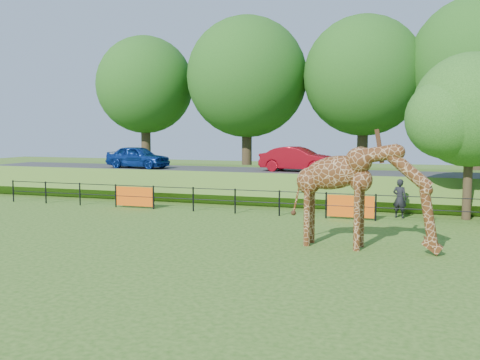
{
  "coord_description": "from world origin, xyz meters",
  "views": [
    {
      "loc": [
        5.65,
        -13.92,
        3.7
      ],
      "look_at": [
        -0.05,
        2.92,
        2.0
      ],
      "focal_mm": 40.0,
      "sensor_mm": 36.0,
      "label": 1
    }
  ],
  "objects_px": {
    "car_blue": "(138,157)",
    "visitor": "(400,198)",
    "tree_east": "(473,115)",
    "car_red": "(298,159)",
    "giraffe": "(364,196)"
  },
  "relations": [
    {
      "from": "car_red",
      "to": "visitor",
      "type": "distance_m",
      "value": 7.58
    },
    {
      "from": "car_blue",
      "to": "visitor",
      "type": "distance_m",
      "value": 15.65
    },
    {
      "from": "giraffe",
      "to": "visitor",
      "type": "xyz_separation_m",
      "value": [
        0.83,
        6.43,
        -0.82
      ]
    },
    {
      "from": "giraffe",
      "to": "visitor",
      "type": "height_order",
      "value": "giraffe"
    },
    {
      "from": "giraffe",
      "to": "visitor",
      "type": "distance_m",
      "value": 6.54
    },
    {
      "from": "car_blue",
      "to": "car_red",
      "type": "xyz_separation_m",
      "value": [
        9.43,
        0.47,
        0.01
      ]
    },
    {
      "from": "giraffe",
      "to": "tree_east",
      "type": "xyz_separation_m",
      "value": [
        3.55,
        6.95,
        2.64
      ]
    },
    {
      "from": "tree_east",
      "to": "car_blue",
      "type": "bearing_deg",
      "value": 166.91
    },
    {
      "from": "car_red",
      "to": "tree_east",
      "type": "relative_size",
      "value": 0.6
    },
    {
      "from": "car_blue",
      "to": "car_red",
      "type": "height_order",
      "value": "car_red"
    },
    {
      "from": "giraffe",
      "to": "car_blue",
      "type": "bearing_deg",
      "value": 147.46
    },
    {
      "from": "car_blue",
      "to": "visitor",
      "type": "xyz_separation_m",
      "value": [
        14.9,
        -4.61,
        -1.26
      ]
    },
    {
      "from": "tree_east",
      "to": "giraffe",
      "type": "bearing_deg",
      "value": -117.04
    },
    {
      "from": "car_red",
      "to": "visitor",
      "type": "relative_size",
      "value": 2.47
    },
    {
      "from": "car_blue",
      "to": "visitor",
      "type": "bearing_deg",
      "value": -100.71
    }
  ]
}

